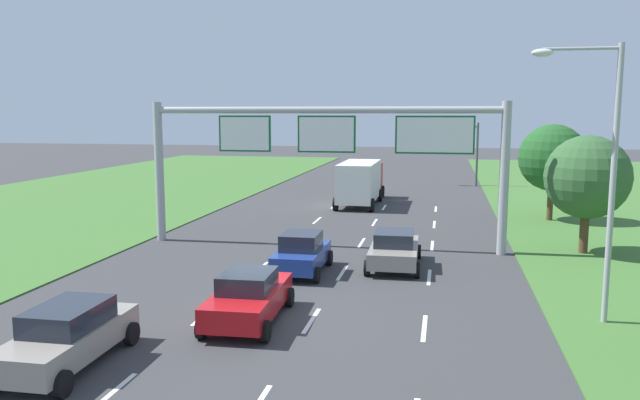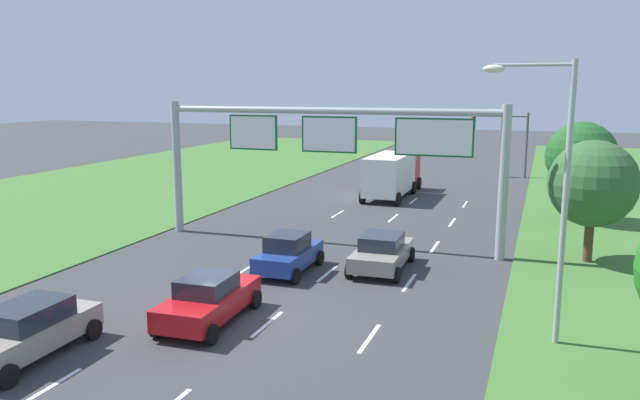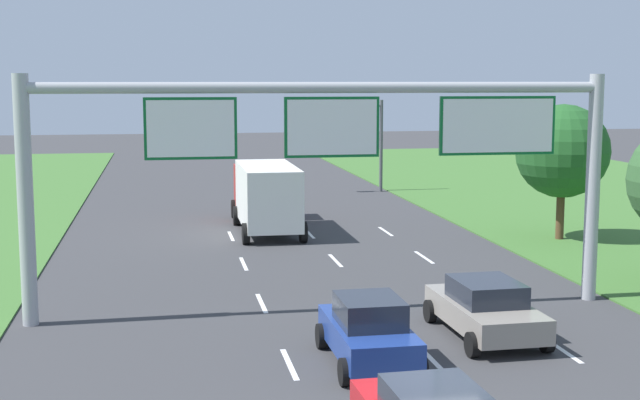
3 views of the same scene
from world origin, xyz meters
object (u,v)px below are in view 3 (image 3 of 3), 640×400
object	(u,v)px
car_lead_silver	(368,331)
car_far_ahead	(485,308)
traffic_light_mast	(350,129)
roadside_tree_far	(562,151)
box_truck	(265,194)
sign_gantry	(336,145)

from	to	relation	value
car_lead_silver	car_far_ahead	world-z (taller)	car_lead_silver
traffic_light_mast	roadside_tree_far	size ratio (longest dim) A/B	0.96
box_truck	car_far_ahead	bearing A→B (deg)	-77.73
box_truck	roadside_tree_far	xyz separation A→B (m)	(12.08, -4.82, 2.14)
car_lead_silver	box_truck	xyz separation A→B (m)	(-0.19, 19.69, 0.85)
car_far_ahead	roadside_tree_far	bearing A→B (deg)	56.43
sign_gantry	traffic_light_mast	xyz separation A→B (m)	(6.29, 27.42, -1.08)
box_truck	traffic_light_mast	world-z (taller)	traffic_light_mast
car_lead_silver	box_truck	distance (m)	19.71
box_truck	sign_gantry	bearing A→B (deg)	-88.16
box_truck	traffic_light_mast	distance (m)	14.58
car_lead_silver	box_truck	bearing A→B (deg)	90.19
traffic_light_mast	car_far_ahead	bearing A→B (deg)	-95.34
car_far_ahead	box_truck	distance (m)	18.38
car_far_ahead	roadside_tree_far	world-z (taller)	roadside_tree_far
box_truck	car_lead_silver	bearing A→B (deg)	-89.12
traffic_light_mast	roadside_tree_far	xyz separation A→B (m)	(5.41, -17.60, -0.05)
car_far_ahead	sign_gantry	size ratio (longest dim) A/B	0.26
traffic_light_mast	sign_gantry	bearing A→B (deg)	-102.92
car_far_ahead	traffic_light_mast	bearing A→B (deg)	83.31
sign_gantry	car_lead_silver	bearing A→B (deg)	-92.25
car_far_ahead	roadside_tree_far	xyz separation A→B (m)	(8.28, 13.14, 3.04)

